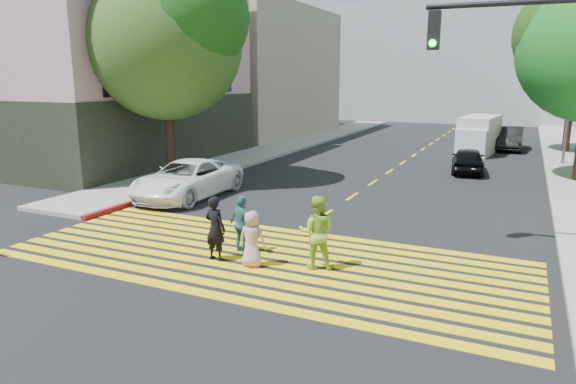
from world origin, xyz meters
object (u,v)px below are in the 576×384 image
Objects in this scene: pedestrian_child at (252,239)px; white_sedan at (187,179)px; tree_left at (167,34)px; dark_car_near at (468,160)px; silver_car at (484,129)px; traffic_signal at (563,87)px; white_van at (478,136)px; pedestrian_extra at (242,225)px; pedestrian_man at (215,228)px; dark_car_parked at (510,138)px; pedestrian_woman at (317,232)px.

white_sedan is (-5.88, 5.52, 0.01)m from pedestrian_child.
dark_car_near is (11.73, 7.77, -5.72)m from tree_left.
traffic_signal is (3.53, -27.94, 3.64)m from silver_car.
white_sedan is at bearing -111.44° from white_van.
white_van is at bearing -95.49° from dark_car_near.
silver_car is at bearing -98.84° from pedestrian_child.
traffic_signal is (7.27, 2.48, 3.57)m from pedestrian_extra.
pedestrian_man is at bearing 81.84° from silver_car.
pedestrian_child is 0.21× the size of traffic_signal.
white_van is at bearing -91.54° from pedestrian_man.
white_sedan is 19.47m from white_van.
pedestrian_man is at bearing -103.00° from dark_car_parked.
pedestrian_woman reaches higher than silver_car.
dark_car_parked is at bearing 64.77° from white_van.
pedestrian_child is 0.31× the size of dark_car_parked.
pedestrian_extra is 25.29m from dark_car_parked.
pedestrian_woman is at bearing -97.66° from dark_car_parked.
traffic_signal is at bearing -147.53° from pedestrian_man.
traffic_signal is (5.06, 2.71, 3.43)m from pedestrian_woman.
silver_car is at bearing 108.95° from dark_car_parked.
traffic_signal reaches higher than pedestrian_woman.
pedestrian_woman is 22.22m from white_van.
pedestrian_man is at bearing -94.24° from white_van.
white_van is (4.33, 22.69, 0.24)m from pedestrian_man.
white_sedan is at bearing 70.21° from silver_car.
white_van is (11.57, 14.82, -5.27)m from tree_left.
tree_left is 5.19× the size of pedestrian_woman.
dark_car_parked is (1.53, 9.78, 0.11)m from dark_car_near.
pedestrian_child is 0.38× the size of dark_car_near.
pedestrian_extra reaches higher than silver_car.
dark_car_parked is (6.02, 25.42, -0.10)m from pedestrian_man.
white_van is (1.80, 22.15, 0.17)m from pedestrian_woman.
pedestrian_extra reaches higher than pedestrian_child.
dark_car_parked is (10.83, 19.92, 0.02)m from white_sedan.
white_sedan is 22.67m from dark_car_parked.
pedestrian_child is (-1.46, -0.57, -0.20)m from pedestrian_woman.
tree_left is at bearing 135.49° from white_sedan.
white_sedan reaches higher than dark_car_near.
pedestrian_man is 1.09× the size of pedestrian_extra.
pedestrian_extra is 0.32× the size of silver_car.
pedestrian_child is at bearing -171.91° from pedestrian_man.
pedestrian_man is 0.85m from pedestrian_extra.
pedestrian_extra is 0.23× the size of traffic_signal.
pedestrian_man reaches higher than dark_car_near.
pedestrian_woman is 2.22m from pedestrian_extra.
silver_car is 28.39m from traffic_signal.
white_van is at bearing -78.53° from pedestrian_extra.
white_van is (0.26, -8.50, 0.37)m from silver_car.
pedestrian_child reaches higher than dark_car_near.
dark_car_near is (4.15, 14.86, -0.14)m from pedestrian_extra.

